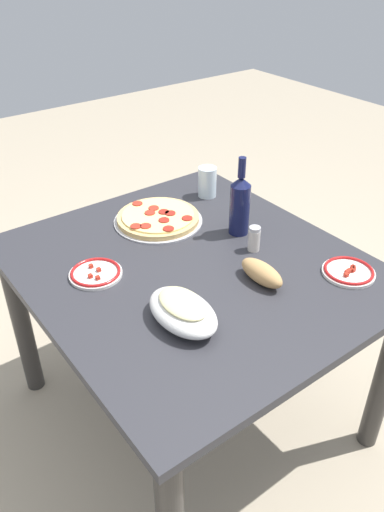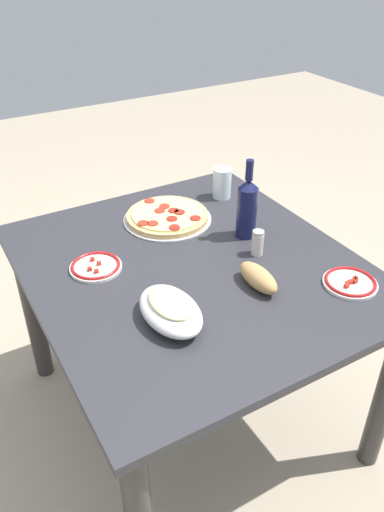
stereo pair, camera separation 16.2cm
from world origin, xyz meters
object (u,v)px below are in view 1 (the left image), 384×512
at_px(pepperoni_pizza, 158,218).
at_px(spice_shaker, 254,239).
at_px(dining_table, 192,292).
at_px(baked_pasta_dish, 183,310).
at_px(wine_bottle, 240,204).
at_px(water_glass, 207,182).
at_px(bread_loaf, 262,273).
at_px(side_plate_far, 349,271).
at_px(side_plate_near, 96,273).

xyz_separation_m(pepperoni_pizza, spice_shaker, (-0.35, -0.15, 0.03)).
bearing_deg(dining_table, baked_pasta_dish, 138.11).
distance_m(wine_bottle, water_glass, 0.31).
height_order(pepperoni_pizza, water_glass, water_glass).
xyz_separation_m(baked_pasta_dish, bread_loaf, (0.01, -0.30, -0.01)).
height_order(baked_pasta_dish, water_glass, water_glass).
relative_size(baked_pasta_dish, wine_bottle, 0.85).
bearing_deg(baked_pasta_dish, water_glass, -43.17).
xyz_separation_m(baked_pasta_dish, water_glass, (0.56, -0.53, 0.02)).
bearing_deg(water_glass, side_plate_far, -178.48).
bearing_deg(spice_shaker, dining_table, 75.39).
height_order(dining_table, water_glass, water_glass).
bearing_deg(dining_table, wine_bottle, -76.23).
bearing_deg(side_plate_far, wine_bottle, 15.04).
bearing_deg(water_glass, pepperoni_pizza, 102.04).
xyz_separation_m(side_plate_near, spice_shaker, (-0.18, -0.49, 0.03)).
bearing_deg(side_plate_near, water_glass, -69.99).
xyz_separation_m(pepperoni_pizza, baked_pasta_dish, (-0.51, 0.26, 0.03)).
bearing_deg(spice_shaker, side_plate_far, -153.09).
relative_size(side_plate_far, bread_loaf, 1.00).
distance_m(wine_bottle, side_plate_far, 0.43).
bearing_deg(bread_loaf, dining_table, 29.08).
bearing_deg(dining_table, bread_loaf, -150.92).
distance_m(wine_bottle, spice_shaker, 0.14).
bearing_deg(pepperoni_pizza, water_glass, -77.96).
distance_m(dining_table, spice_shaker, 0.27).
bearing_deg(water_glass, bread_loaf, 157.72).
xyz_separation_m(water_glass, bread_loaf, (-0.56, 0.23, -0.03)).
relative_size(dining_table, water_glass, 9.36).
height_order(wine_bottle, side_plate_near, wine_bottle).
relative_size(baked_pasta_dish, spice_shaker, 2.76).
bearing_deg(side_plate_near, bread_loaf, -130.21).
xyz_separation_m(pepperoni_pizza, bread_loaf, (-0.50, -0.05, 0.02)).
distance_m(pepperoni_pizza, baked_pasta_dish, 0.57).
distance_m(wine_bottle, side_plate_near, 0.54).
bearing_deg(water_glass, wine_bottle, 163.03).
bearing_deg(side_plate_far, pepperoni_pizza, 24.85).
bearing_deg(bread_loaf, baked_pasta_dish, 91.76).
bearing_deg(bread_loaf, water_glass, -22.28).
height_order(dining_table, side_plate_far, side_plate_far).
bearing_deg(baked_pasta_dish, bread_loaf, -88.24).
relative_size(dining_table, bread_loaf, 6.85).
distance_m(dining_table, water_glass, 0.52).
height_order(baked_pasta_dish, bread_loaf, baked_pasta_dish).
xyz_separation_m(dining_table, bread_loaf, (-0.20, -0.11, 0.15)).
bearing_deg(spice_shaker, side_plate_near, 69.53).
distance_m(pepperoni_pizza, bread_loaf, 0.50).
distance_m(pepperoni_pizza, spice_shaker, 0.38).
relative_size(dining_table, spice_shaker, 12.92).
distance_m(pepperoni_pizza, water_glass, 0.28).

